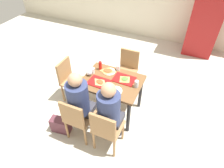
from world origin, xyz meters
TOP-DOWN VIEW (x-y plane):
  - ground_plane at (0.00, 0.00)m, footprint 10.00×10.00m
  - main_table at (0.00, 0.00)m, footprint 0.98×0.74m
  - chair_near_left at (-0.24, -0.76)m, footprint 0.40×0.40m
  - chair_near_right at (0.24, -0.76)m, footprint 0.40×0.40m
  - chair_far_side at (0.00, 0.76)m, footprint 0.40×0.40m
  - chair_left_end at (-0.87, 0.00)m, footprint 0.40×0.40m
  - person_in_red at (-0.24, -0.62)m, footprint 0.32×0.42m
  - person_in_brown_jacket at (0.24, -0.62)m, footprint 0.32×0.42m
  - tray_red_near at (-0.17, -0.13)m, footprint 0.37×0.27m
  - tray_red_far at (0.17, 0.11)m, footprint 0.37×0.27m
  - paper_plate_center at (-0.15, 0.20)m, footprint 0.22×0.22m
  - paper_plate_near_edge at (0.15, -0.20)m, footprint 0.22×0.22m
  - pizza_slice_a at (-0.15, -0.14)m, footprint 0.23×0.20m
  - pizza_slice_b at (0.19, 0.10)m, footprint 0.22×0.22m
  - pizza_slice_c at (-0.17, 0.20)m, footprint 0.25×0.20m
  - plastic_cup_a at (-0.02, 0.32)m, footprint 0.07×0.07m
  - plastic_cup_b at (0.02, -0.32)m, footprint 0.07×0.07m
  - plastic_cup_c at (-0.39, 0.06)m, footprint 0.07×0.07m
  - soda_can at (0.42, 0.02)m, footprint 0.07×0.07m
  - condiment_bottle at (-0.32, 0.20)m, footprint 0.06×0.06m
  - foil_bundle at (-0.42, -0.02)m, footprint 0.10×0.10m
  - handbag at (-0.59, -0.77)m, footprint 0.34×0.21m
  - drink_fridge at (1.20, 2.85)m, footprint 0.70×0.60m

SIDE VIEW (x-z plane):
  - ground_plane at x=0.00m, z-range -0.02..0.00m
  - handbag at x=-0.59m, z-range 0.00..0.28m
  - chair_near_left at x=-0.24m, z-range 0.07..0.92m
  - chair_near_right at x=0.24m, z-range 0.07..0.92m
  - chair_far_side at x=0.00m, z-range 0.07..0.92m
  - chair_left_end at x=-0.87m, z-range 0.07..0.92m
  - main_table at x=0.00m, z-range 0.25..0.98m
  - paper_plate_center at x=-0.15m, z-range 0.73..0.73m
  - paper_plate_near_edge at x=0.15m, z-range 0.73..0.73m
  - tray_red_near at x=-0.17m, z-range 0.73..0.74m
  - tray_red_far at x=0.17m, z-range 0.73..0.74m
  - person_in_red at x=-0.24m, z-range 0.11..1.37m
  - person_in_brown_jacket at x=0.24m, z-range 0.11..1.37m
  - pizza_slice_c at x=-0.17m, z-range 0.73..0.75m
  - pizza_slice_a at x=-0.15m, z-range 0.74..0.76m
  - pizza_slice_b at x=0.19m, z-range 0.74..0.76m
  - plastic_cup_a at x=-0.02m, z-range 0.73..0.83m
  - plastic_cup_b at x=0.02m, z-range 0.73..0.83m
  - plastic_cup_c at x=-0.39m, z-range 0.73..0.83m
  - foil_bundle at x=-0.42m, z-range 0.73..0.83m
  - soda_can at x=0.42m, z-range 0.73..0.85m
  - condiment_bottle at x=-0.32m, z-range 0.73..0.89m
  - drink_fridge at x=1.20m, z-range 0.00..1.90m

